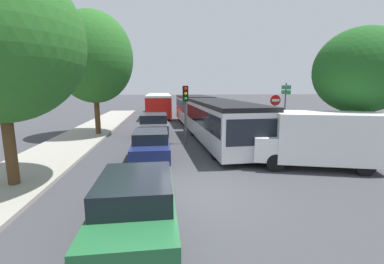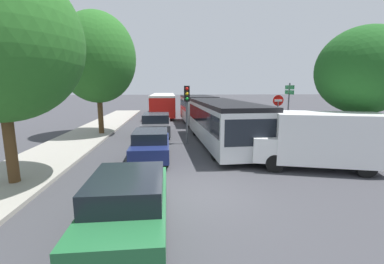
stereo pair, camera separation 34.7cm
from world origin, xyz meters
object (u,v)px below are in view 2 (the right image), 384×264
object	(u,v)px
city_bus_rear	(163,103)
no_entry_sign	(278,110)
tree_right_near	(364,71)
queued_car_green	(128,204)
queued_car_navy	(151,144)
traffic_light	(187,102)
direction_sign_post	(289,98)
white_van	(320,139)
tree_left_mid	(97,60)
articulated_bus	(209,113)
queued_car_graphite	(156,125)

from	to	relation	value
city_bus_rear	no_entry_sign	world-z (taller)	no_entry_sign
tree_right_near	queued_car_green	bearing A→B (deg)	-149.88
city_bus_rear	tree_right_near	bearing A→B (deg)	-153.82
queued_car_navy	traffic_light	distance (m)	4.02
direction_sign_post	white_van	bearing A→B (deg)	76.44
city_bus_rear	tree_left_mid	bearing A→B (deg)	161.58
city_bus_rear	tree_left_mid	xyz separation A→B (m)	(-4.00, -12.38, 3.66)
direction_sign_post	tree_left_mid	distance (m)	13.39
city_bus_rear	queued_car_navy	xyz separation A→B (m)	(-0.06, -18.72, -0.73)
city_bus_rear	queued_car_green	size ratio (longest dim) A/B	2.81
articulated_bus	queued_car_graphite	size ratio (longest dim) A/B	3.84
queued_car_navy	white_van	size ratio (longest dim) A/B	0.74
articulated_bus	queued_car_green	distance (m)	13.15
no_entry_sign	direction_sign_post	size ratio (longest dim) A/B	0.78
articulated_bus	queued_car_navy	distance (m)	7.42
traffic_light	tree_left_mid	bearing A→B (deg)	-119.40
no_entry_sign	tree_right_near	xyz separation A→B (m)	(1.86, -4.87, 2.18)
direction_sign_post	city_bus_rear	bearing A→B (deg)	-52.80
city_bus_rear	queued_car_green	world-z (taller)	city_bus_rear
city_bus_rear	tree_right_near	distance (m)	21.69
no_entry_sign	tree_right_near	distance (m)	5.66
articulated_bus	no_entry_sign	size ratio (longest dim) A/B	6.06
queued_car_navy	queued_car_graphite	distance (m)	5.80
articulated_bus	traffic_light	world-z (taller)	traffic_light
articulated_bus	tree_right_near	bearing A→B (deg)	38.08
white_van	no_entry_sign	distance (m)	6.42
queued_car_graphite	no_entry_sign	xyz separation A→B (m)	(7.94, -1.44, 1.10)
queued_car_green	no_entry_sign	bearing A→B (deg)	-37.80
queued_car_green	no_entry_sign	distance (m)	13.25
queued_car_green	tree_right_near	distance (m)	11.80
traffic_light	direction_sign_post	size ratio (longest dim) A/B	0.94
city_bus_rear	queued_car_navy	bearing A→B (deg)	179.29
no_entry_sign	tree_right_near	world-z (taller)	tree_right_near
articulated_bus	traffic_light	bearing A→B (deg)	-31.73
city_bus_rear	queued_car_green	bearing A→B (deg)	179.22
queued_car_navy	queued_car_graphite	xyz separation A→B (m)	(-0.06, 5.80, 0.09)
direction_sign_post	tree_right_near	world-z (taller)	tree_right_near
no_entry_sign	white_van	bearing A→B (deg)	-7.51
white_van	tree_right_near	distance (m)	4.16
traffic_light	no_entry_sign	size ratio (longest dim) A/B	1.21
white_van	direction_sign_post	distance (m)	8.05
queued_car_graphite	traffic_light	xyz separation A→B (m)	(1.94, -2.73, 1.72)
queued_car_green	queued_car_navy	bearing A→B (deg)	-1.35
city_bus_rear	tree_left_mid	world-z (taller)	tree_left_mid
white_van	city_bus_rear	bearing A→B (deg)	-56.25
white_van	traffic_light	world-z (taller)	traffic_light
articulated_bus	white_van	distance (m)	9.02
direction_sign_post	tree_right_near	distance (m)	6.39
articulated_bus	tree_right_near	size ratio (longest dim) A/B	2.83
traffic_light	white_van	bearing A→B (deg)	45.66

